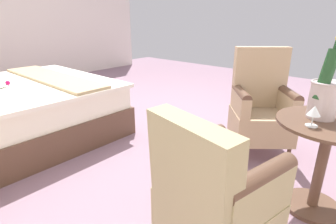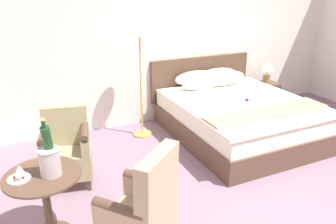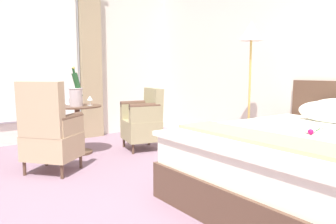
{
  "view_description": "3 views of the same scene",
  "coord_description": "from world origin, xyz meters",
  "px_view_note": "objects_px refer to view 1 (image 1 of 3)",
  "views": [
    {
      "loc": [
        -2.51,
        2.3,
        1.31
      ],
      "look_at": [
        -1.12,
        0.73,
        0.54
      ],
      "focal_mm": 28.0,
      "sensor_mm": 36.0,
      "label": 1
    },
    {
      "loc": [
        -2.3,
        -2.2,
        2.18
      ],
      "look_at": [
        -0.7,
        1.24,
        0.71
      ],
      "focal_mm": 35.0,
      "sensor_mm": 36.0,
      "label": 2
    },
    {
      "loc": [
        2.11,
        -1.18,
        1.14
      ],
      "look_at": [
        -1.17,
        1.21,
        0.64
      ],
      "focal_mm": 35.0,
      "sensor_mm": 36.0,
      "label": 3
    }
  ],
  "objects_px": {
    "armchair_facing_bed": "(261,108)",
    "side_table_round": "(323,157)",
    "champagne_bucket": "(324,94)",
    "armchair_by_window": "(212,200)",
    "wine_glass_near_bucket": "(314,112)"
  },
  "relations": [
    {
      "from": "armchair_by_window",
      "to": "armchair_facing_bed",
      "type": "xyz_separation_m",
      "value": [
        0.37,
        -1.46,
        0.04
      ]
    },
    {
      "from": "wine_glass_near_bucket",
      "to": "champagne_bucket",
      "type": "bearing_deg",
      "value": -90.16
    },
    {
      "from": "side_table_round",
      "to": "wine_glass_near_bucket",
      "type": "xyz_separation_m",
      "value": [
        0.08,
        0.16,
        0.35
      ]
    },
    {
      "from": "wine_glass_near_bucket",
      "to": "armchair_by_window",
      "type": "height_order",
      "value": "armchair_by_window"
    },
    {
      "from": "champagne_bucket",
      "to": "armchair_by_window",
      "type": "distance_m",
      "value": 1.03
    },
    {
      "from": "armchair_facing_bed",
      "to": "armchair_by_window",
      "type": "bearing_deg",
      "value": 104.28
    },
    {
      "from": "wine_glass_near_bucket",
      "to": "armchair_by_window",
      "type": "distance_m",
      "value": 0.83
    },
    {
      "from": "champagne_bucket",
      "to": "armchair_facing_bed",
      "type": "bearing_deg",
      "value": -41.76
    },
    {
      "from": "armchair_facing_bed",
      "to": "side_table_round",
      "type": "bearing_deg",
      "value": 139.8
    },
    {
      "from": "side_table_round",
      "to": "champagne_bucket",
      "type": "bearing_deg",
      "value": -24.48
    },
    {
      "from": "wine_glass_near_bucket",
      "to": "side_table_round",
      "type": "bearing_deg",
      "value": -115.31
    },
    {
      "from": "side_table_round",
      "to": "wine_glass_near_bucket",
      "type": "distance_m",
      "value": 0.39
    },
    {
      "from": "champagne_bucket",
      "to": "wine_glass_near_bucket",
      "type": "height_order",
      "value": "champagne_bucket"
    },
    {
      "from": "champagne_bucket",
      "to": "wine_glass_near_bucket",
      "type": "bearing_deg",
      "value": 89.84
    },
    {
      "from": "armchair_facing_bed",
      "to": "champagne_bucket",
      "type": "bearing_deg",
      "value": 138.24
    }
  ]
}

